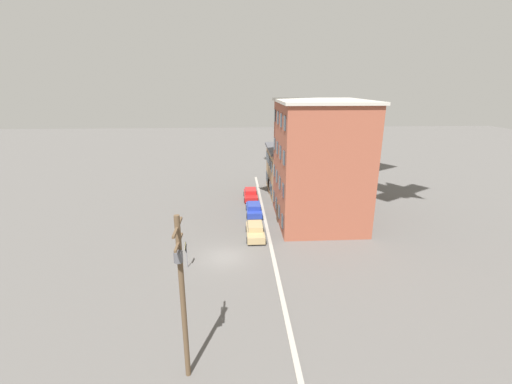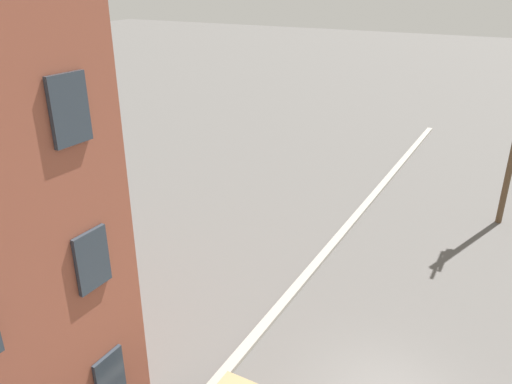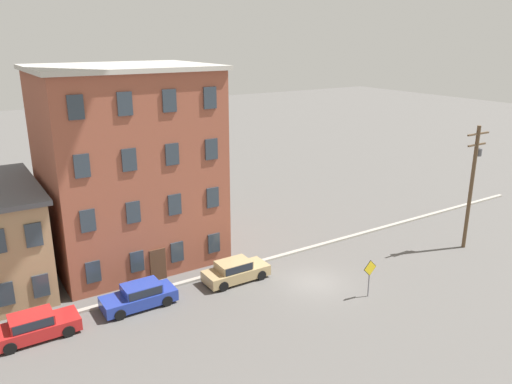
{
  "view_description": "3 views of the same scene",
  "coord_description": "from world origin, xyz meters",
  "px_view_note": "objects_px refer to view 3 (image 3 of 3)",
  "views": [
    {
      "loc": [
        28.69,
        1.28,
        15.38
      ],
      "look_at": [
        -0.16,
        2.94,
        6.26
      ],
      "focal_mm": 24.0,
      "sensor_mm": 36.0,
      "label": 1
    },
    {
      "loc": [
        -10.87,
        -1.84,
        10.81
      ],
      "look_at": [
        1.31,
        4.94,
        4.78
      ],
      "focal_mm": 35.0,
      "sensor_mm": 36.0,
      "label": 2
    },
    {
      "loc": [
        -19.27,
        -23.03,
        15.56
      ],
      "look_at": [
        -1.93,
        4.19,
        5.52
      ],
      "focal_mm": 35.0,
      "sensor_mm": 36.0,
      "label": 3
    }
  ],
  "objects_px": {
    "caution_sign": "(370,272)",
    "car_blue": "(140,295)",
    "utility_pole": "(472,181)",
    "car_red": "(35,325)",
    "car_tan": "(235,270)"
  },
  "relations": [
    {
      "from": "car_tan",
      "to": "utility_pole",
      "type": "distance_m",
      "value": 18.94
    },
    {
      "from": "car_blue",
      "to": "utility_pole",
      "type": "xyz_separation_m",
      "value": [
        24.29,
        -4.9,
        4.57
      ]
    },
    {
      "from": "car_blue",
      "to": "caution_sign",
      "type": "bearing_deg",
      "value": -27.63
    },
    {
      "from": "utility_pole",
      "to": "car_blue",
      "type": "bearing_deg",
      "value": 168.59
    },
    {
      "from": "car_tan",
      "to": "utility_pole",
      "type": "relative_size",
      "value": 0.46
    },
    {
      "from": "car_blue",
      "to": "caution_sign",
      "type": "height_order",
      "value": "caution_sign"
    },
    {
      "from": "car_blue",
      "to": "caution_sign",
      "type": "relative_size",
      "value": 1.77
    },
    {
      "from": "utility_pole",
      "to": "car_tan",
      "type": "bearing_deg",
      "value": 165.19
    },
    {
      "from": "car_red",
      "to": "caution_sign",
      "type": "xyz_separation_m",
      "value": [
        18.41,
        -6.38,
        0.91
      ]
    },
    {
      "from": "car_tan",
      "to": "caution_sign",
      "type": "distance_m",
      "value": 8.74
    },
    {
      "from": "car_tan",
      "to": "utility_pole",
      "type": "bearing_deg",
      "value": -14.81
    },
    {
      "from": "caution_sign",
      "to": "car_blue",
      "type": "bearing_deg",
      "value": 152.37
    },
    {
      "from": "car_blue",
      "to": "utility_pole",
      "type": "distance_m",
      "value": 25.2
    },
    {
      "from": "car_red",
      "to": "caution_sign",
      "type": "bearing_deg",
      "value": -19.12
    },
    {
      "from": "car_red",
      "to": "caution_sign",
      "type": "distance_m",
      "value": 19.5
    }
  ]
}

